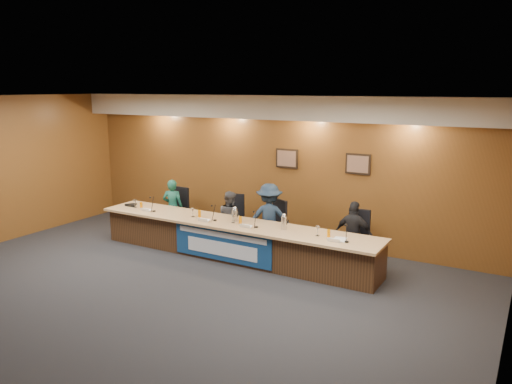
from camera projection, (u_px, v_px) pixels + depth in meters
floor at (154, 300)px, 8.04m from camera, size 10.00×10.00×0.00m
ceiling at (144, 99)px, 7.38m from camera, size 10.00×8.00×0.04m
wall_back at (271, 168)px, 11.10m from camera, size 10.00×0.04×3.20m
wall_right at (509, 258)px, 5.27m from camera, size 0.04×8.00×3.20m
soffit at (266, 107)px, 10.61m from camera, size 10.00×0.50×0.50m
dais_body at (233, 241)px, 10.01m from camera, size 6.00×0.80×0.70m
dais_top at (232, 223)px, 9.89m from camera, size 6.10×0.95×0.05m
banner at (222, 245)px, 9.65m from camera, size 2.20×0.02×0.65m
banner_text_upper at (221, 235)px, 9.59m from camera, size 2.00×0.01×0.10m
banner_text_lower at (221, 249)px, 9.65m from camera, size 1.60×0.01×0.28m
wall_photo_left at (287, 158)px, 10.83m from camera, size 0.52×0.04×0.42m
wall_photo_right at (358, 164)px, 10.05m from camera, size 0.52×0.04×0.42m
panelist_a at (173, 207)px, 11.51m from camera, size 0.55×0.46×1.30m
panelist_b at (230, 218)px, 10.75m from camera, size 0.70×0.62×1.20m
panelist_c at (269, 218)px, 10.25m from camera, size 1.08×0.88×1.45m
panelist_d at (354, 235)px, 9.38m from camera, size 0.77×0.34×1.29m
office_chair_a at (176, 213)px, 11.63m from camera, size 0.50×0.50×0.08m
office_chair_b at (233, 222)px, 10.86m from camera, size 0.61×0.61×0.08m
office_chair_c at (271, 229)px, 10.39m from camera, size 0.63×0.63×0.08m
office_chair_d at (355, 242)px, 9.50m from camera, size 0.49×0.49×0.08m
nameplate_a at (145, 209)px, 10.70m from camera, size 0.24×0.08×0.10m
microphone_a at (154, 211)px, 10.70m from camera, size 0.07×0.07×0.02m
juice_glass_a at (141, 206)px, 10.92m from camera, size 0.06×0.06×0.15m
water_glass_a at (135, 204)px, 11.03m from camera, size 0.08×0.08×0.18m
nameplate_b at (203, 220)px, 9.88m from camera, size 0.24×0.08×0.10m
microphone_b at (215, 220)px, 9.97m from camera, size 0.07×0.07×0.02m
juice_glass_b at (199, 214)px, 10.23m from camera, size 0.06×0.06×0.15m
water_glass_b at (193, 212)px, 10.26m from camera, size 0.08×0.08×0.18m
nameplate_c at (245, 226)px, 9.45m from camera, size 0.24×0.08×0.10m
microphone_c at (256, 227)px, 9.49m from camera, size 0.07×0.07×0.02m
juice_glass_c at (240, 220)px, 9.72m from camera, size 0.06×0.06×0.15m
water_glass_c at (233, 218)px, 9.80m from camera, size 0.08×0.08×0.18m
nameplate_d at (334, 240)px, 8.57m from camera, size 0.24×0.08×0.10m
microphone_d at (347, 242)px, 8.59m from camera, size 0.07×0.07×0.02m
juice_glass_d at (329, 234)px, 8.84m from camera, size 0.06×0.06×0.15m
water_glass_d at (318, 231)px, 8.94m from camera, size 0.08×0.08×0.18m
carafe_mid at (235, 215)px, 9.92m from camera, size 0.12×0.12×0.24m
carafe_right at (284, 223)px, 9.34m from camera, size 0.11×0.11×0.25m
speakerphone at (132, 205)px, 11.19m from camera, size 0.32×0.32×0.05m
paper_stack at (340, 239)px, 8.74m from camera, size 0.26×0.33×0.01m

